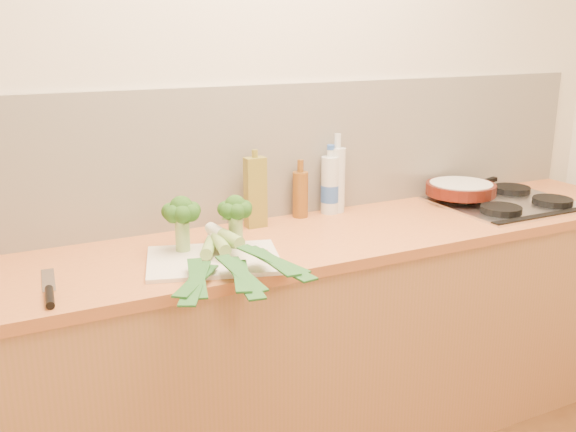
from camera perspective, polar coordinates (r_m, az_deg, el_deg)
name	(u,v)px	position (r m, az deg, el deg)	size (l,w,h in m)	color
room_shell	(270,153)	(2.59, -1.65, 5.66)	(3.50, 3.50, 3.50)	beige
counter	(302,344)	(2.58, 1.26, -11.34)	(3.20, 0.62, 0.90)	#B2764A
gas_hob	(507,201)	(3.00, 18.89, 1.23)	(0.58, 0.50, 0.04)	silver
chopping_board	(214,260)	(2.16, -6.62, -3.91)	(0.44, 0.32, 0.01)	white
broccoli_left	(181,213)	(2.20, -9.45, 0.24)	(0.13, 0.13, 0.19)	#8CB067
broccoli_right	(235,212)	(2.22, -4.71, 0.40)	(0.12, 0.12, 0.19)	#8CB067
leek_front	(206,255)	(2.11, -7.32, -3.49)	(0.34, 0.61, 0.04)	white
leek_mid	(225,251)	(2.10, -5.58, -3.09)	(0.17, 0.68, 0.04)	white
leek_back	(244,245)	(2.08, -3.90, -2.63)	(0.14, 0.61, 0.04)	white
chefs_knife	(49,293)	(2.00, -20.45, -6.40)	(0.06, 0.33, 0.02)	silver
skillet	(461,188)	(2.96, 15.13, 2.38)	(0.44, 0.31, 0.05)	#46130B
oil_tin	(255,192)	(2.49, -2.92, 2.15)	(0.08, 0.05, 0.31)	olive
glass_bottle	(337,179)	(2.70, 4.36, 3.31)	(0.07, 0.07, 0.33)	silver
amber_bottle	(300,193)	(2.63, 1.11, 2.02)	(0.06, 0.06, 0.24)	brown
water_bottle	(330,187)	(2.69, 3.75, 2.63)	(0.08, 0.08, 0.27)	silver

